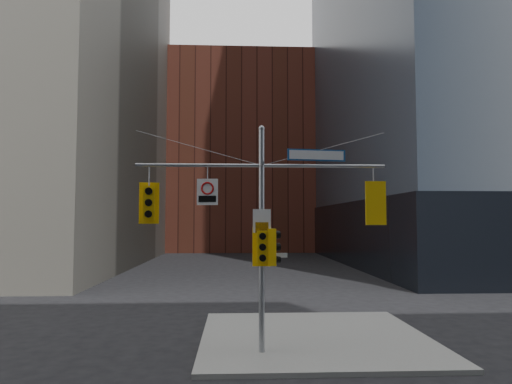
{
  "coord_description": "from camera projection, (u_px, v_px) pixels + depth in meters",
  "views": [
    {
      "loc": [
        -0.85,
        -12.48,
        4.23
      ],
      "look_at": [
        -0.18,
        2.0,
        5.15
      ],
      "focal_mm": 32.0,
      "sensor_mm": 36.0,
      "label": 1
    }
  ],
  "objects": [
    {
      "name": "ground",
      "position": [
        266.0,
        379.0,
        12.21
      ],
      "size": [
        160.0,
        160.0,
        0.0
      ],
      "primitive_type": "plane",
      "color": "black",
      "rests_on": "ground"
    },
    {
      "name": "traffic_light_east_arm",
      "position": [
        374.0,
        203.0,
        14.67
      ],
      "size": [
        0.67,
        0.52,
        1.4
      ],
      "rotation": [
        0.0,
        0.0,
        3.16
      ],
      "color": "yellow",
      "rests_on": "ground"
    },
    {
      "name": "traffic_light_west_arm",
      "position": [
        149.0,
        203.0,
        14.36
      ],
      "size": [
        0.63,
        0.54,
        1.32
      ],
      "rotation": [
        0.0,
        0.0,
        0.14
      ],
      "color": "yellow",
      "rests_on": "ground"
    },
    {
      "name": "brick_midrise",
      "position": [
        241.0,
        158.0,
        70.92
      ],
      "size": [
        26.0,
        20.0,
        28.0
      ],
      "primitive_type": "cube",
      "color": "brown",
      "rests_on": "ground"
    },
    {
      "name": "street_sign_blade",
      "position": [
        317.0,
        155.0,
        14.69
      ],
      "size": [
        1.92,
        0.29,
        0.38
      ],
      "rotation": [
        0.0,
        0.0,
        0.13
      ],
      "color": "navy",
      "rests_on": "ground"
    },
    {
      "name": "street_blade_ew",
      "position": [
        276.0,
        255.0,
        14.43
      ],
      "size": [
        0.74,
        0.03,
        0.15
      ],
      "rotation": [
        0.0,
        0.0,
        -0.0
      ],
      "color": "silver",
      "rests_on": "ground"
    },
    {
      "name": "regulatory_sign_arm",
      "position": [
        207.0,
        191.0,
        14.43
      ],
      "size": [
        0.67,
        0.12,
        0.84
      ],
      "rotation": [
        0.0,
        0.0,
        -0.1
      ],
      "color": "silver",
      "rests_on": "ground"
    },
    {
      "name": "street_blade_ns",
      "position": [
        261.0,
        263.0,
        14.84
      ],
      "size": [
        0.05,
        0.8,
        0.16
      ],
      "rotation": [
        0.0,
        0.0,
        -0.03
      ],
      "color": "#145926",
      "rests_on": "ground"
    },
    {
      "name": "signal_assembly",
      "position": [
        262.0,
        215.0,
        14.48
      ],
      "size": [
        8.0,
        0.8,
        7.3
      ],
      "color": "#93969B",
      "rests_on": "ground"
    },
    {
      "name": "regulatory_sign_pole",
      "position": [
        262.0,
        222.0,
        14.35
      ],
      "size": [
        0.57,
        0.06,
        0.74
      ],
      "rotation": [
        0.0,
        0.0,
        0.03
      ],
      "color": "silver",
      "rests_on": "ground"
    },
    {
      "name": "sidewalk_corner",
      "position": [
        314.0,
        337.0,
        16.3
      ],
      "size": [
        8.0,
        8.0,
        0.15
      ],
      "primitive_type": "cube",
      "color": "gray",
      "rests_on": "ground"
    },
    {
      "name": "traffic_light_pole_front",
      "position": [
        262.0,
        247.0,
        14.15
      ],
      "size": [
        0.59,
        0.46,
        1.23
      ],
      "rotation": [
        0.0,
        0.0,
        0.01
      ],
      "color": "yellow",
      "rests_on": "ground"
    },
    {
      "name": "traffic_light_pole_side",
      "position": [
        272.0,
        247.0,
        14.45
      ],
      "size": [
        0.51,
        0.43,
        1.17
      ],
      "rotation": [
        0.0,
        0.0,
        1.81
      ],
      "color": "yellow",
      "rests_on": "ground"
    }
  ]
}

